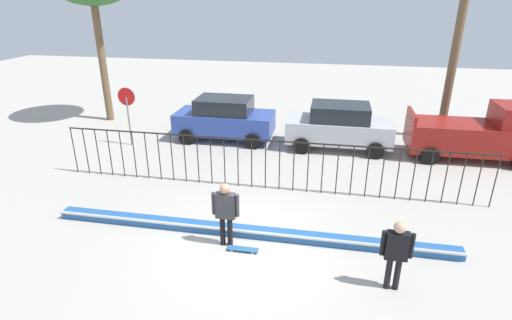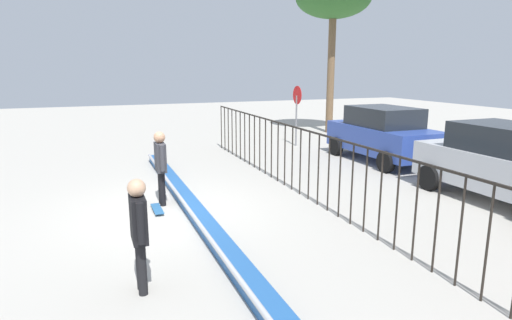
{
  "view_description": "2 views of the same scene",
  "coord_description": "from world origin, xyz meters",
  "px_view_note": "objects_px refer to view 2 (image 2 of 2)",
  "views": [
    {
      "loc": [
        1.99,
        -8.64,
        6.1
      ],
      "look_at": [
        -0.19,
        2.79,
        1.28
      ],
      "focal_mm": 28.29,
      "sensor_mm": 36.0,
      "label": 1
    },
    {
      "loc": [
        9.54,
        -1.5,
        3.21
      ],
      "look_at": [
        -0.01,
        2.23,
        1.0
      ],
      "focal_mm": 29.98,
      "sensor_mm": 36.0,
      "label": 2
    }
  ],
  "objects_px": {
    "skateboard": "(157,209)",
    "camera_operator": "(139,225)",
    "skateboarder": "(161,161)",
    "parked_car_silver": "(507,163)",
    "parked_car_blue": "(383,134)",
    "stop_sign": "(297,107)"
  },
  "relations": [
    {
      "from": "camera_operator",
      "to": "parked_car_blue",
      "type": "relative_size",
      "value": 0.4
    },
    {
      "from": "skateboarder",
      "to": "parked_car_silver",
      "type": "distance_m",
      "value": 8.32
    },
    {
      "from": "skateboard",
      "to": "parked_car_silver",
      "type": "xyz_separation_m",
      "value": [
        2.34,
        8.03,
        0.91
      ]
    },
    {
      "from": "parked_car_silver",
      "to": "skateboard",
      "type": "bearing_deg",
      "value": -101.93
    },
    {
      "from": "skateboard",
      "to": "camera_operator",
      "type": "relative_size",
      "value": 0.47
    },
    {
      "from": "skateboarder",
      "to": "skateboard",
      "type": "bearing_deg",
      "value": -53.88
    },
    {
      "from": "skateboarder",
      "to": "camera_operator",
      "type": "distance_m",
      "value": 4.14
    },
    {
      "from": "camera_operator",
      "to": "parked_car_silver",
      "type": "bearing_deg",
      "value": -54.84
    },
    {
      "from": "camera_operator",
      "to": "parked_car_silver",
      "type": "xyz_separation_m",
      "value": [
        -1.21,
        8.77,
        -0.05
      ]
    },
    {
      "from": "camera_operator",
      "to": "parked_car_blue",
      "type": "height_order",
      "value": "parked_car_blue"
    },
    {
      "from": "stop_sign",
      "to": "parked_car_blue",
      "type": "bearing_deg",
      "value": 20.7
    },
    {
      "from": "skateboarder",
      "to": "skateboard",
      "type": "height_order",
      "value": "skateboarder"
    },
    {
      "from": "parked_car_silver",
      "to": "parked_car_blue",
      "type": "bearing_deg",
      "value": -177.77
    },
    {
      "from": "skateboarder",
      "to": "parked_car_silver",
      "type": "height_order",
      "value": "parked_car_silver"
    },
    {
      "from": "skateboard",
      "to": "parked_car_blue",
      "type": "xyz_separation_m",
      "value": [
        -2.64,
        8.21,
        0.91
      ]
    },
    {
      "from": "skateboard",
      "to": "parked_car_silver",
      "type": "height_order",
      "value": "parked_car_silver"
    },
    {
      "from": "parked_car_blue",
      "to": "parked_car_silver",
      "type": "bearing_deg",
      "value": 0.63
    },
    {
      "from": "skateboarder",
      "to": "parked_car_silver",
      "type": "xyz_separation_m",
      "value": [
        2.82,
        7.83,
        -0.09
      ]
    },
    {
      "from": "skateboard",
      "to": "camera_operator",
      "type": "bearing_deg",
      "value": -18.67
    },
    {
      "from": "skateboarder",
      "to": "parked_car_blue",
      "type": "bearing_deg",
      "value": 73.78
    },
    {
      "from": "skateboarder",
      "to": "parked_car_blue",
      "type": "relative_size",
      "value": 0.41
    },
    {
      "from": "parked_car_silver",
      "to": "stop_sign",
      "type": "bearing_deg",
      "value": -167.53
    }
  ]
}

